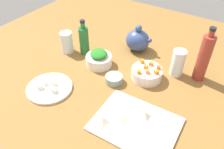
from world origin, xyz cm
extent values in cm
cube|color=brown|center=(0.00, 0.00, 1.50)|extent=(190.00, 190.00, 3.00)
cube|color=white|center=(21.85, -16.27, 3.50)|extent=(33.76, 26.39, 1.00)
cylinder|color=white|center=(-22.11, -19.92, 3.60)|extent=(21.29, 21.29, 1.20)
cylinder|color=white|center=(-13.61, 8.26, 5.79)|extent=(13.72, 13.72, 5.57)
cylinder|color=white|center=(12.41, 12.23, 5.74)|extent=(14.98, 14.98, 5.48)
cylinder|color=gray|center=(0.58, 0.84, 4.85)|extent=(8.47, 8.47, 3.69)
ellipsoid|color=#34487D|center=(-3.62, 32.29, 9.11)|extent=(13.60, 12.84, 12.22)
sphere|color=#335479|center=(-3.62, 32.29, 16.74)|extent=(3.81, 3.81, 3.81)
cylinder|color=#34487D|center=(2.16, 32.29, 10.64)|extent=(5.38, 2.00, 3.93)
cylinder|color=#236731|center=(-26.85, 12.97, 10.85)|extent=(5.30, 5.30, 15.70)
cylinder|color=#236731|center=(-26.85, 12.97, 20.39)|extent=(2.39, 2.39, 3.37)
cylinder|color=black|center=(-26.85, 12.97, 22.67)|extent=(2.65, 2.65, 1.20)
cylinder|color=maroon|center=(33.93, 26.08, 14.83)|extent=(5.75, 5.75, 23.66)
cylinder|color=maroon|center=(33.93, 26.08, 28.20)|extent=(2.59, 2.59, 3.07)
cylinder|color=black|center=(33.93, 26.08, 30.33)|extent=(2.87, 2.87, 1.20)
cylinder|color=white|center=(-36.13, 8.80, 9.05)|extent=(6.82, 6.82, 12.09)
cylinder|color=white|center=(23.53, 23.00, 10.01)|extent=(6.51, 6.51, 14.02)
cube|color=orange|center=(17.41, 11.54, 9.38)|extent=(2.40, 2.40, 1.80)
cube|color=orange|center=(11.62, 12.38, 9.38)|extent=(1.98, 1.98, 1.80)
cube|color=orange|center=(12.67, 16.12, 9.38)|extent=(1.92, 1.92, 1.80)
cube|color=orange|center=(10.43, 7.24, 9.38)|extent=(2.53, 2.53, 1.80)
cube|color=orange|center=(16.82, 15.48, 9.38)|extent=(2.40, 2.40, 1.80)
cube|color=orange|center=(13.97, 9.61, 9.38)|extent=(2.25, 2.25, 1.80)
cube|color=orange|center=(7.86, 15.53, 9.38)|extent=(2.50, 2.50, 1.80)
ellipsoid|color=#257723|center=(-13.61, 8.26, 10.04)|extent=(13.01, 13.02, 2.93)
cube|color=#ECE3C9|center=(-25.01, -22.89, 5.30)|extent=(2.97, 2.97, 2.20)
cube|color=white|center=(-21.41, -17.58, 5.30)|extent=(2.39, 2.39, 2.20)
cube|color=white|center=(-17.76, -20.85, 5.30)|extent=(2.69, 2.69, 2.20)
cube|color=white|center=(-25.58, -19.37, 5.30)|extent=(2.65, 2.65, 2.20)
pyramid|color=beige|center=(23.22, -11.55, 5.48)|extent=(6.24, 6.29, 2.97)
pyramid|color=beige|center=(10.39, -22.95, 5.32)|extent=(6.78, 6.76, 2.63)
pyramid|color=beige|center=(16.14, -18.91, 5.18)|extent=(5.54, 5.70, 2.35)
pyramid|color=beige|center=(21.55, -23.79, 5.05)|extent=(6.49, 6.26, 2.10)
camera|label=1|loc=(44.89, -68.93, 76.71)|focal=36.31mm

